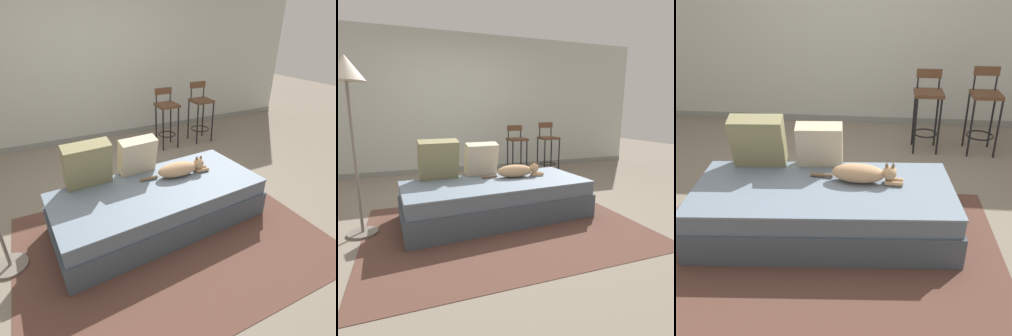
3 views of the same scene
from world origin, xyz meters
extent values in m
plane|color=slate|center=(0.00, 0.00, 0.00)|extent=(16.00, 16.00, 0.00)
cube|color=#B7BCB2|center=(0.00, 2.25, 1.30)|extent=(8.00, 0.10, 2.60)
cube|color=gray|center=(0.00, 2.20, 0.04)|extent=(8.00, 0.02, 0.09)
cube|color=brown|center=(0.00, -0.70, 0.00)|extent=(2.74, 2.00, 0.01)
cube|color=#44505B|center=(0.00, -0.40, 0.13)|extent=(2.10, 1.05, 0.26)
cube|color=slate|center=(0.00, -0.40, 0.34)|extent=(2.05, 1.01, 0.16)
cube|color=slate|center=(0.00, -0.40, 0.41)|extent=(2.07, 1.02, 0.02)
cube|color=#847F56|center=(-0.58, -0.09, 0.65)|extent=(0.45, 0.28, 0.46)
cube|color=beige|center=(-0.08, -0.05, 0.62)|extent=(0.39, 0.25, 0.40)
ellipsoid|color=tan|center=(0.26, -0.29, 0.49)|extent=(0.43, 0.19, 0.15)
sphere|color=tan|center=(0.51, -0.30, 0.51)|extent=(0.11, 0.11, 0.11)
cone|color=brown|center=(0.48, -0.30, 0.59)|extent=(0.03, 0.03, 0.04)
cone|color=brown|center=(0.53, -0.30, 0.59)|extent=(0.03, 0.03, 0.04)
cylinder|color=tan|center=(0.54, -0.34, 0.44)|extent=(0.14, 0.04, 0.04)
cylinder|color=tan|center=(0.54, -0.28, 0.44)|extent=(0.14, 0.04, 0.04)
cylinder|color=brown|center=(-0.04, -0.24, 0.44)|extent=(0.18, 0.04, 0.03)
cylinder|color=black|center=(0.81, 1.20, 0.33)|extent=(0.02, 0.02, 0.66)
cylinder|color=black|center=(1.08, 1.20, 0.33)|extent=(0.02, 0.02, 0.66)
cylinder|color=black|center=(0.81, 1.47, 0.33)|extent=(0.02, 0.02, 0.66)
cylinder|color=black|center=(1.08, 1.47, 0.33)|extent=(0.02, 0.02, 0.66)
torus|color=black|center=(0.95, 1.33, 0.21)|extent=(0.28, 0.28, 0.02)
cube|color=brown|center=(0.95, 1.33, 0.68)|extent=(0.32, 0.32, 0.04)
cylinder|color=black|center=(0.83, 1.46, 0.77)|extent=(0.02, 0.02, 0.21)
cylinder|color=black|center=(1.07, 1.46, 0.77)|extent=(0.02, 0.02, 0.21)
cube|color=brown|center=(0.95, 1.46, 0.87)|extent=(0.28, 0.03, 0.10)
cylinder|color=black|center=(1.42, 1.19, 0.33)|extent=(0.02, 0.02, 0.66)
cylinder|color=black|center=(1.72, 1.19, 0.33)|extent=(0.02, 0.02, 0.66)
cylinder|color=black|center=(1.42, 1.48, 0.33)|extent=(0.02, 0.02, 0.66)
cylinder|color=black|center=(1.72, 1.48, 0.33)|extent=(0.02, 0.02, 0.66)
torus|color=black|center=(1.57, 1.33, 0.20)|extent=(0.31, 0.31, 0.02)
cube|color=brown|center=(1.57, 1.33, 0.68)|extent=(0.32, 0.32, 0.04)
cylinder|color=black|center=(1.45, 1.46, 0.79)|extent=(0.02, 0.02, 0.25)
cylinder|color=black|center=(1.69, 1.46, 0.79)|extent=(0.02, 0.02, 0.25)
cube|color=brown|center=(1.57, 1.46, 0.92)|extent=(0.28, 0.03, 0.10)
camera|label=1|loc=(-0.95, -2.51, 1.82)|focal=30.00mm
camera|label=2|loc=(-0.92, -3.28, 1.19)|focal=30.00mm
camera|label=3|loc=(0.41, -3.01, 1.91)|focal=42.00mm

